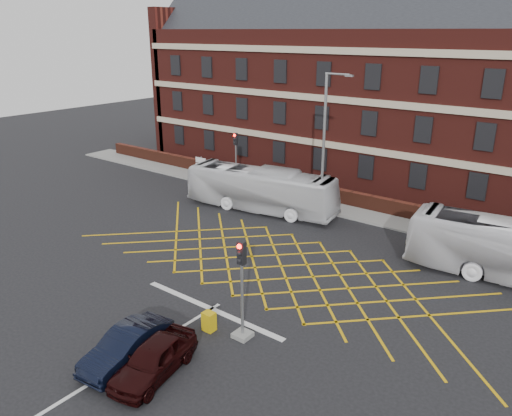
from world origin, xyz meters
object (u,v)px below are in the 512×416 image
Objects in this scene: car_maroon at (154,359)px; traffic_light_far at (236,164)px; car_navy at (127,346)px; direction_signs at (201,167)px; bus_left at (261,189)px; traffic_light_near at (242,299)px; street_lamp at (323,172)px; utility_cabinet at (209,321)px.

traffic_light_far is at bearing 111.62° from car_maroon.
car_navy is 1.82× the size of direction_signs.
bus_left reaches higher than direction_signs.
direction_signs is at bearing 118.55° from car_maroon.
traffic_light_near and traffic_light_far have the same top height.
bus_left is 2.54× the size of traffic_light_far.
car_maroon is 17.80m from street_lamp.
direction_signs is 21.72m from utility_cabinet.
street_lamp is (-4.28, 13.51, 1.56)m from traffic_light_near.
traffic_light_far reaches higher than utility_cabinet.
direction_signs is at bearing 65.27° from bus_left.
street_lamp reaches higher than car_maroon.
traffic_light_near is 1.94× the size of direction_signs.
car_maroon reaches higher than utility_cabinet.
car_navy is at bearing -84.07° from street_lamp.
traffic_light_far is at bearing 163.99° from street_lamp.
traffic_light_far is at bearing 24.46° from direction_signs.
traffic_light_near is 22.41m from direction_signs.
car_maroon is 24.43m from direction_signs.
utility_cabinet is (-0.37, 3.32, -0.25)m from car_maroon.
street_lamp is 4.33× the size of direction_signs.
utility_cabinet is (-1.43, -0.46, -1.35)m from traffic_light_near.
traffic_light_near is (1.06, 3.79, 1.10)m from car_maroon.
car_maroon is 4.08m from traffic_light_near.
traffic_light_near is at bearing -154.27° from bus_left.
bus_left is 8.21m from direction_signs.
traffic_light_near is at bearing 49.92° from car_navy.
car_navy is at bearing -122.57° from traffic_light_near.
car_navy is at bearing 172.43° from car_maroon.
utility_cabinet is (1.05, 3.41, -0.24)m from car_navy.
traffic_light_near reaches higher than car_navy.
traffic_light_far is at bearing 130.49° from traffic_light_near.
direction_signs is (-2.71, -1.23, -0.39)m from traffic_light_far.
car_maroon is (7.66, -16.55, -0.84)m from bus_left.
utility_cabinet is at bearing -161.94° from traffic_light_near.
direction_signs is 2.62× the size of utility_cabinet.
traffic_light_near is at bearing 18.06° from utility_cabinet.
car_maroon is (1.42, 0.09, 0.01)m from car_navy.
bus_left is 1.14× the size of street_lamp.
utility_cabinet is at bearing -78.46° from street_lamp.
direction_signs is at bearing 119.25° from car_navy.
utility_cabinet is at bearing -53.32° from traffic_light_far.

